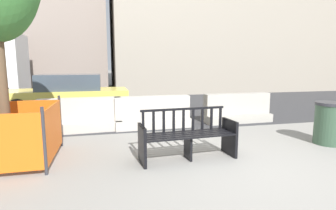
{
  "coord_description": "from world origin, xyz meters",
  "views": [
    {
      "loc": [
        -2.12,
        -3.62,
        1.63
      ],
      "look_at": [
        -0.73,
        2.13,
        0.75
      ],
      "focal_mm": 28.0,
      "sensor_mm": 36.0,
      "label": 1
    }
  ],
  "objects_px": {
    "jersey_barrier_right": "(237,110)",
    "construction_fence": "(6,132)",
    "jersey_barrier_left": "(81,118)",
    "trash_bin": "(329,123)",
    "car_taxi_near": "(67,94)",
    "jersey_barrier_centre": "(153,115)",
    "street_bench": "(188,137)"
  },
  "relations": [
    {
      "from": "jersey_barrier_right",
      "to": "construction_fence",
      "type": "relative_size",
      "value": 1.3
    },
    {
      "from": "jersey_barrier_left",
      "to": "trash_bin",
      "type": "height_order",
      "value": "trash_bin"
    },
    {
      "from": "jersey_barrier_right",
      "to": "construction_fence",
      "type": "bearing_deg",
      "value": -159.13
    },
    {
      "from": "jersey_barrier_left",
      "to": "construction_fence",
      "type": "height_order",
      "value": "construction_fence"
    },
    {
      "from": "construction_fence",
      "to": "trash_bin",
      "type": "xyz_separation_m",
      "value": [
        6.21,
        -0.42,
        -0.08
      ]
    },
    {
      "from": "jersey_barrier_left",
      "to": "car_taxi_near",
      "type": "bearing_deg",
      "value": 103.48
    },
    {
      "from": "construction_fence",
      "to": "trash_bin",
      "type": "bearing_deg",
      "value": -3.84
    },
    {
      "from": "jersey_barrier_centre",
      "to": "construction_fence",
      "type": "xyz_separation_m",
      "value": [
        -2.88,
        -1.97,
        0.18
      ]
    },
    {
      "from": "construction_fence",
      "to": "car_taxi_near",
      "type": "bearing_deg",
      "value": 85.65
    },
    {
      "from": "street_bench",
      "to": "construction_fence",
      "type": "height_order",
      "value": "construction_fence"
    },
    {
      "from": "jersey_barrier_left",
      "to": "trash_bin",
      "type": "xyz_separation_m",
      "value": [
        5.18,
        -2.4,
        0.11
      ]
    },
    {
      "from": "street_bench",
      "to": "trash_bin",
      "type": "relative_size",
      "value": 1.94
    },
    {
      "from": "construction_fence",
      "to": "jersey_barrier_right",
      "type": "bearing_deg",
      "value": 20.87
    },
    {
      "from": "jersey_barrier_left",
      "to": "car_taxi_near",
      "type": "relative_size",
      "value": 0.48
    },
    {
      "from": "jersey_barrier_right",
      "to": "street_bench",
      "type": "bearing_deg",
      "value": -131.97
    },
    {
      "from": "jersey_barrier_left",
      "to": "trash_bin",
      "type": "distance_m",
      "value": 5.71
    },
    {
      "from": "jersey_barrier_centre",
      "to": "trash_bin",
      "type": "bearing_deg",
      "value": -35.52
    },
    {
      "from": "jersey_barrier_right",
      "to": "trash_bin",
      "type": "height_order",
      "value": "trash_bin"
    },
    {
      "from": "street_bench",
      "to": "jersey_barrier_right",
      "type": "height_order",
      "value": "street_bench"
    },
    {
      "from": "jersey_barrier_left",
      "to": "construction_fence",
      "type": "bearing_deg",
      "value": -117.62
    },
    {
      "from": "jersey_barrier_left",
      "to": "car_taxi_near",
      "type": "height_order",
      "value": "car_taxi_near"
    },
    {
      "from": "street_bench",
      "to": "jersey_barrier_right",
      "type": "relative_size",
      "value": 0.85
    },
    {
      "from": "street_bench",
      "to": "car_taxi_near",
      "type": "relative_size",
      "value": 0.41
    },
    {
      "from": "construction_fence",
      "to": "trash_bin",
      "type": "height_order",
      "value": "construction_fence"
    },
    {
      "from": "jersey_barrier_centre",
      "to": "jersey_barrier_right",
      "type": "xyz_separation_m",
      "value": [
        2.53,
        0.1,
        0.0
      ]
    },
    {
      "from": "jersey_barrier_centre",
      "to": "trash_bin",
      "type": "height_order",
      "value": "trash_bin"
    },
    {
      "from": "street_bench",
      "to": "car_taxi_near",
      "type": "bearing_deg",
      "value": 116.52
    },
    {
      "from": "street_bench",
      "to": "jersey_barrier_right",
      "type": "xyz_separation_m",
      "value": [
        2.37,
        2.63,
        -0.06
      ]
    },
    {
      "from": "jersey_barrier_centre",
      "to": "jersey_barrier_right",
      "type": "distance_m",
      "value": 2.53
    },
    {
      "from": "jersey_barrier_centre",
      "to": "construction_fence",
      "type": "relative_size",
      "value": 1.3
    },
    {
      "from": "jersey_barrier_left",
      "to": "jersey_barrier_right",
      "type": "height_order",
      "value": "same"
    },
    {
      "from": "street_bench",
      "to": "construction_fence",
      "type": "distance_m",
      "value": 3.1
    }
  ]
}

